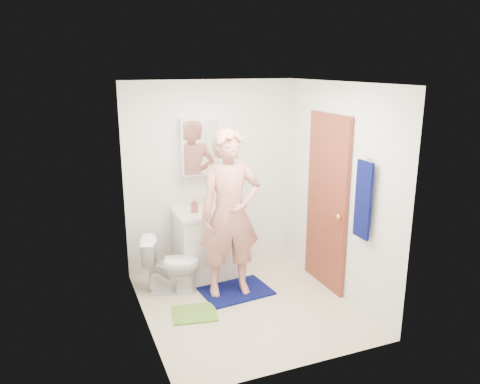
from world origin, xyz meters
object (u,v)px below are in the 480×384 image
at_px(man, 230,214).
at_px(vanity_cabinet, 208,244).
at_px(towel, 363,200).
at_px(soap_dispenser, 194,205).
at_px(medicine_cabinet, 200,147).
at_px(toothbrush_cup, 220,202).
at_px(toilet, 172,264).

bearing_deg(man, vanity_cabinet, 103.73).
height_order(towel, soap_dispenser, towel).
bearing_deg(medicine_cabinet, soap_dispenser, -123.69).
xyz_separation_m(soap_dispenser, toothbrush_cup, (0.38, 0.13, -0.04)).
distance_m(towel, soap_dispenser, 2.01).
distance_m(towel, man, 1.44).
bearing_deg(towel, toilet, 145.20).
height_order(toilet, soap_dispenser, soap_dispenser).
bearing_deg(toothbrush_cup, medicine_cabinet, 147.01).
height_order(vanity_cabinet, toilet, vanity_cabinet).
distance_m(vanity_cabinet, soap_dispenser, 0.57).
relative_size(medicine_cabinet, toilet, 1.04).
bearing_deg(vanity_cabinet, medicine_cabinet, 90.00).
relative_size(towel, toothbrush_cup, 6.61).
relative_size(soap_dispenser, toothbrush_cup, 1.49).
bearing_deg(man, soap_dispenser, 120.26).
distance_m(medicine_cabinet, toilet, 1.47).
height_order(soap_dispenser, man, man).
bearing_deg(soap_dispenser, vanity_cabinet, 11.05).
xyz_separation_m(vanity_cabinet, medicine_cabinet, (0.00, 0.22, 1.20)).
height_order(vanity_cabinet, soap_dispenser, soap_dispenser).
distance_m(toilet, man, 0.93).
relative_size(medicine_cabinet, man, 0.37).
bearing_deg(toothbrush_cup, vanity_cabinet, -155.62).
relative_size(medicine_cabinet, soap_dispenser, 3.89).
relative_size(toilet, toothbrush_cup, 5.58).
height_order(medicine_cabinet, toothbrush_cup, medicine_cabinet).
distance_m(vanity_cabinet, toothbrush_cup, 0.55).
relative_size(toilet, soap_dispenser, 3.75).
bearing_deg(toilet, toothbrush_cup, -46.97).
bearing_deg(toilet, soap_dispenser, -39.10).
relative_size(medicine_cabinet, toothbrush_cup, 5.79).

